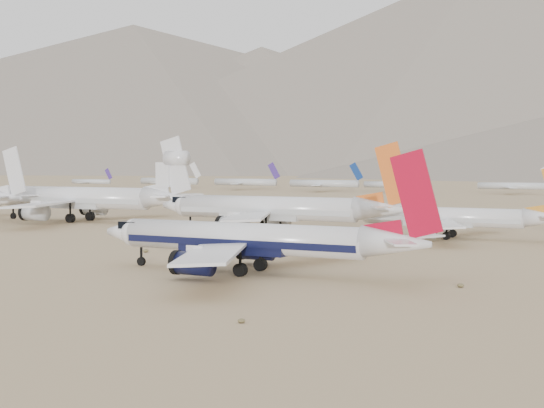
{
  "coord_description": "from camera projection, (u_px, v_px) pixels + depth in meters",
  "views": [
    {
      "loc": [
        43.88,
        -88.43,
        14.63
      ],
      "look_at": [
        -20.68,
        42.11,
        7.0
      ],
      "focal_mm": 50.0,
      "sensor_mm": 36.0,
      "label": 1
    }
  ],
  "objects": [
    {
      "name": "ground",
      "position": [
        271.0,
        276.0,
        99.35
      ],
      "size": [
        7000.0,
        7000.0,
        0.0
      ],
      "primitive_type": "plane",
      "color": "#8C7151",
      "rests_on": "ground"
    },
    {
      "name": "main_airliner",
      "position": [
        255.0,
        240.0,
        100.89
      ],
      "size": [
        46.85,
        45.75,
        16.53
      ],
      "color": "white",
      "rests_on": "ground"
    },
    {
      "name": "row2_gold_tail",
      "position": [
        452.0,
        218.0,
        148.89
      ],
      "size": [
        41.27,
        40.36,
        14.69
      ],
      "color": "white",
      "rests_on": "ground"
    },
    {
      "name": "row2_orange_tail",
      "position": [
        276.0,
        209.0,
        156.55
      ],
      "size": [
        53.41,
        52.25,
        19.05
      ],
      "color": "white",
      "rests_on": "ground"
    },
    {
      "name": "row2_white_trijet",
      "position": [
        85.0,
        198.0,
        192.2
      ],
      "size": [
        60.45,
        59.08,
        21.42
      ],
      "color": "white",
      "rests_on": "ground"
    },
    {
      "name": "distant_storage_row",
      "position": [
        501.0,
        185.0,
        373.48
      ],
      "size": [
        527.57,
        51.47,
        13.85
      ],
      "color": "silver",
      "rests_on": "ground"
    },
    {
      "name": "desert_scrub",
      "position": [
        156.0,
        315.0,
        72.19
      ],
      "size": [
        261.14,
        121.67,
        0.63
      ],
      "color": "brown",
      "rests_on": "ground"
    }
  ]
}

